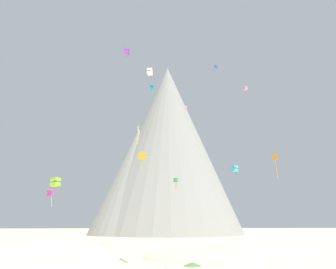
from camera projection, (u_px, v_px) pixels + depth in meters
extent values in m
ellipsoid|color=beige|center=(262.00, 252.00, 56.93)|extent=(21.63, 25.62, 2.77)
ellipsoid|color=#CCBA8E|center=(202.00, 258.00, 47.13)|extent=(21.09, 19.93, 1.82)
ellipsoid|color=beige|center=(46.00, 255.00, 51.87)|extent=(18.25, 24.21, 3.80)
cone|color=#477238|center=(121.00, 260.00, 42.94)|extent=(2.71, 2.71, 0.50)
cone|color=#477238|center=(87.00, 261.00, 40.75)|extent=(1.92, 1.92, 0.90)
cone|color=#477238|center=(192.00, 264.00, 39.50)|extent=(3.02, 3.02, 0.40)
cone|color=#668C4C|center=(48.00, 261.00, 39.93)|extent=(1.63, 1.63, 1.04)
cone|color=gray|center=(167.00, 147.00, 136.47)|extent=(76.20, 76.20, 65.43)
cone|color=gray|center=(138.00, 177.00, 134.55)|extent=(26.13, 26.13, 42.28)
cone|color=gray|center=(138.00, 180.00, 127.38)|extent=(48.86, 48.86, 38.19)
cube|color=blue|center=(216.00, 67.00, 82.83)|extent=(0.94, 0.64, 0.87)
cube|color=#D1339E|center=(50.00, 194.00, 53.22)|extent=(1.04, 1.07, 0.52)
cube|color=#D1339E|center=(50.00, 191.00, 53.35)|extent=(1.04, 1.07, 0.52)
cylinder|color=#8CD133|center=(52.00, 201.00, 53.01)|extent=(0.21, 0.25, 1.62)
cube|color=#33BCDB|center=(235.00, 170.00, 62.94)|extent=(1.29, 1.29, 0.43)
cube|color=#33BCDB|center=(234.00, 167.00, 63.08)|extent=(1.29, 1.29, 0.43)
cylinder|color=green|center=(236.00, 176.00, 62.68)|extent=(0.25, 0.32, 1.79)
cone|color=gold|center=(142.00, 155.00, 86.63)|extent=(2.32, 1.17, 2.24)
cylinder|color=gold|center=(142.00, 165.00, 86.07)|extent=(0.21, 0.36, 2.38)
cube|color=pink|center=(245.00, 89.00, 96.91)|extent=(1.10, 1.13, 0.52)
cube|color=pink|center=(245.00, 88.00, 97.01)|extent=(1.10, 1.13, 0.52)
cube|color=#5138B2|center=(147.00, 134.00, 92.09)|extent=(0.26, 1.12, 0.75)
cylinder|color=#E5668C|center=(148.00, 141.00, 91.65)|extent=(0.29, 0.26, 3.24)
cube|color=purple|center=(126.00, 53.00, 75.86)|extent=(1.29, 1.19, 0.84)
cube|color=purple|center=(127.00, 50.00, 75.99)|extent=(1.29, 1.19, 0.84)
cylinder|color=green|center=(127.00, 59.00, 75.53)|extent=(0.43, 0.26, 2.42)
cube|color=#E5668C|center=(186.00, 108.00, 95.74)|extent=(0.91, 0.49, 1.49)
cylinder|color=#E5668C|center=(185.00, 115.00, 95.26)|extent=(0.15, 0.37, 2.54)
cube|color=green|center=(176.00, 181.00, 80.67)|extent=(1.25, 1.25, 0.51)
cube|color=green|center=(176.00, 179.00, 80.79)|extent=(1.25, 1.25, 0.51)
cylinder|color=red|center=(176.00, 186.00, 80.41)|extent=(0.21, 0.14, 1.75)
cube|color=teal|center=(152.00, 88.00, 78.07)|extent=(1.08, 1.05, 0.58)
cube|color=teal|center=(152.00, 86.00, 78.19)|extent=(1.08, 1.05, 0.58)
cylinder|color=teal|center=(152.00, 93.00, 77.81)|extent=(0.38, 0.34, 2.03)
cone|color=yellow|center=(138.00, 130.00, 83.95)|extent=(1.04, 2.08, 1.97)
cylinder|color=yellow|center=(138.00, 139.00, 83.41)|extent=(0.33, 0.31, 2.74)
cube|color=white|center=(150.00, 73.00, 72.66)|extent=(1.26, 1.33, 0.76)
cube|color=white|center=(150.00, 70.00, 72.80)|extent=(1.26, 1.33, 0.76)
cube|color=#8CD133|center=(55.00, 184.00, 65.20)|extent=(1.89, 1.87, 0.74)
cube|color=#8CD133|center=(56.00, 180.00, 65.41)|extent=(1.89, 1.87, 0.74)
cube|color=orange|center=(275.00, 157.00, 72.89)|extent=(0.87, 0.81, 1.47)
cylinder|color=orange|center=(276.00, 169.00, 72.30)|extent=(0.22, 0.47, 3.82)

